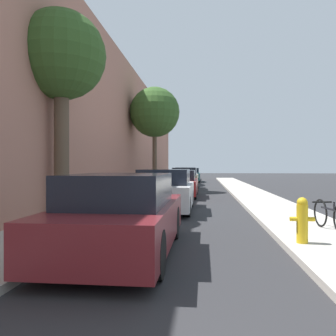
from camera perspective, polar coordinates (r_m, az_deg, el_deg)
The scene contains 14 objects.
ground_plane at distance 15.69m, azimuth 4.37°, elevation -5.25°, with size 120.00×120.00×0.00m, color #28282B.
sidewalk_left at distance 16.04m, azimuth -6.09°, elevation -4.92°, with size 2.00×52.00×0.12m.
sidewalk_right at distance 15.87m, azimuth 14.93°, elevation -4.98°, with size 2.00×52.00×0.12m.
building_facade_left at distance 16.46m, azimuth -10.74°, elevation 8.21°, with size 0.70×52.00×7.57m.
parked_car_maroon at distance 6.01m, azimuth -7.77°, elevation -7.90°, with size 1.77×4.21×1.39m.
parked_car_white at distance 11.58m, azimuth -0.44°, elevation -3.90°, with size 1.80×4.09×1.41m.
parked_car_red at distance 16.95m, azimuth 1.78°, elevation -2.68°, with size 1.82×4.35×1.32m.
parked_car_champagne at distance 22.38m, azimuth 2.86°, elevation -1.83°, with size 1.69×4.48×1.42m.
parked_car_silver at distance 27.45m, azimuth 3.03°, elevation -1.45°, with size 1.75×4.34×1.42m.
parked_car_teal at distance 32.97m, azimuth 3.80°, elevation -1.21°, with size 1.80×4.45×1.35m.
street_tree_near at distance 10.50m, azimuth -17.37°, elevation 17.01°, with size 2.49×2.49×5.77m.
street_tree_far at distance 20.52m, azimuth -2.24°, elevation 9.23°, with size 2.96×2.96×6.09m.
fire_hydrant at distance 6.74m, azimuth 21.50°, elevation -8.01°, with size 0.43×0.20×0.83m.
bicycle at distance 8.26m, azimuth 25.44°, elevation -7.15°, with size 0.44×1.57×0.64m.
Camera 1 is at (0.46, 0.39, 1.52)m, focal length 36.50 mm.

